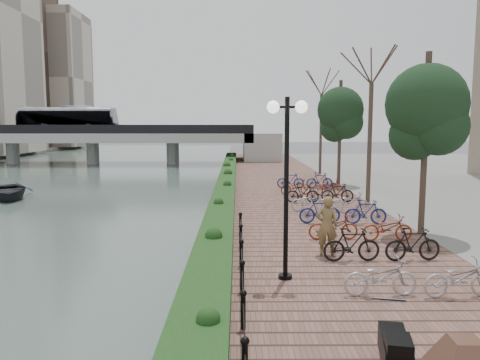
{
  "coord_description": "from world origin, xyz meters",
  "views": [
    {
      "loc": [
        1.29,
        -7.71,
        4.47
      ],
      "look_at": [
        1.41,
        12.94,
        2.0
      ],
      "focal_mm": 35.0,
      "sensor_mm": 36.0,
      "label": 1
    }
  ],
  "objects_px": {
    "motorcycle": "(393,350)",
    "boat": "(6,191)",
    "lamppost": "(287,148)",
    "pedestrian": "(327,226)"
  },
  "relations": [
    {
      "from": "motorcycle",
      "to": "boat",
      "type": "relative_size",
      "value": 0.38
    },
    {
      "from": "lamppost",
      "to": "boat",
      "type": "relative_size",
      "value": 0.99
    },
    {
      "from": "pedestrian",
      "to": "boat",
      "type": "height_order",
      "value": "pedestrian"
    },
    {
      "from": "pedestrian",
      "to": "boat",
      "type": "relative_size",
      "value": 0.39
    },
    {
      "from": "lamppost",
      "to": "boat",
      "type": "xyz_separation_m",
      "value": [
        -15.14,
        16.11,
        -3.36
      ]
    },
    {
      "from": "lamppost",
      "to": "motorcycle",
      "type": "xyz_separation_m",
      "value": [
        1.14,
        -4.96,
        -2.81
      ]
    },
    {
      "from": "lamppost",
      "to": "pedestrian",
      "type": "relative_size",
      "value": 2.55
    },
    {
      "from": "lamppost",
      "to": "pedestrian",
      "type": "height_order",
      "value": "lamppost"
    },
    {
      "from": "lamppost",
      "to": "pedestrian",
      "type": "xyz_separation_m",
      "value": [
        1.47,
        2.16,
        -2.46
      ]
    },
    {
      "from": "motorcycle",
      "to": "boat",
      "type": "height_order",
      "value": "motorcycle"
    }
  ]
}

